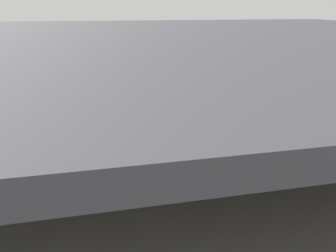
# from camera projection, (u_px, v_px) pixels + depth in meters

# --- Properties ---
(ground_plane) EXTENTS (110.00, 110.00, 0.00)m
(ground_plane) POSITION_uv_depth(u_px,v_px,m) (192.00, 142.00, 48.69)
(ground_plane) COLOR gray
(hangar_structure) EXTENTS (121.00, 99.00, 14.44)m
(hangar_structure) POSITION_uv_depth(u_px,v_px,m) (169.00, 35.00, 56.82)
(hangar_structure) COLOR #4C4F54
(hangar_structure) RESTS_ON ground_plane
(airplane_main) EXTENTS (34.00, 33.93, 11.27)m
(airplane_main) POSITION_uv_depth(u_px,v_px,m) (174.00, 111.00, 51.55)
(airplane_main) COLOR white
(airplane_main) RESTS_ON ground_plane
(boarding_stairs) EXTENTS (4.36, 3.00, 4.62)m
(boarding_stairs) POSITION_uv_depth(u_px,v_px,m) (155.00, 153.00, 43.31)
(boarding_stairs) COLOR slate
(boarding_stairs) RESTS_ON ground_plane
(crew_worker_near_nose) EXTENTS (0.34, 0.52, 1.73)m
(crew_worker_near_nose) POSITION_uv_depth(u_px,v_px,m) (167.00, 191.00, 33.76)
(crew_worker_near_nose) COLOR #232838
(crew_worker_near_nose) RESTS_ON ground_plane
(crew_worker_by_stairs) EXTENTS (0.40, 0.43, 1.56)m
(crew_worker_by_stairs) POSITION_uv_depth(u_px,v_px,m) (165.00, 143.00, 45.91)
(crew_worker_by_stairs) COLOR #232838
(crew_worker_by_stairs) RESTS_ON ground_plane
(traffic_cone_orange) EXTENTS (0.36, 0.36, 0.60)m
(traffic_cone_orange) POSITION_uv_depth(u_px,v_px,m) (184.00, 194.00, 34.49)
(traffic_cone_orange) COLOR black
(traffic_cone_orange) RESTS_ON ground_plane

